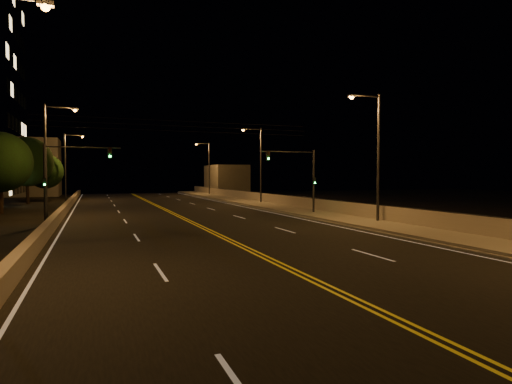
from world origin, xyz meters
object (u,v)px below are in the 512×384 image
object	(u,v)px
streetlight_2	(259,160)
traffic_signal_right	(303,174)
streetlight_1	(375,150)
streetlight_5	(49,153)
tree_0	(0,162)
tree_2	(27,162)
traffic_signal_left	(62,173)
streetlight_6	(67,162)
tree_3	(45,171)
streetlight_3	(208,165)
tree_1	(1,160)

from	to	relation	value
streetlight_2	traffic_signal_right	distance (m)	14.59
streetlight_1	streetlight_2	world-z (taller)	same
streetlight_5	tree_0	world-z (taller)	streetlight_5
tree_2	traffic_signal_right	bearing A→B (deg)	-46.46
tree_0	traffic_signal_left	bearing A→B (deg)	-63.36
tree_2	streetlight_6	bearing A→B (deg)	48.03
tree_3	streetlight_2	bearing A→B (deg)	-35.36
streetlight_3	tree_3	xyz separation A→B (m)	(-24.30, -6.87, -1.22)
tree_0	tree_3	world-z (taller)	tree_0
streetlight_2	tree_3	distance (m)	29.82
streetlight_1	traffic_signal_left	xyz separation A→B (m)	(-20.26, 7.81, -1.61)
streetlight_1	tree_3	distance (m)	46.37
streetlight_2	streetlight_3	distance (m)	24.11
traffic_signal_left	streetlight_3	bearing A→B (deg)	62.26
streetlight_6	tree_0	bearing A→B (deg)	-103.85
streetlight_5	streetlight_6	size ratio (longest dim) A/B	1.00
streetlight_6	tree_2	size ratio (longest dim) A/B	1.12
streetlight_5	streetlight_3	bearing A→B (deg)	57.47
tree_2	streetlight_3	bearing A→B (deg)	27.19
tree_0	tree_3	bearing A→B (deg)	85.15
streetlight_3	streetlight_6	size ratio (longest dim) A/B	1.00
streetlight_6	tree_3	bearing A→B (deg)	150.45
streetlight_6	traffic_signal_right	xyz separation A→B (m)	(19.86, -30.03, -1.61)
traffic_signal_right	tree_2	size ratio (longest dim) A/B	0.70
streetlight_2	traffic_signal_left	bearing A→B (deg)	-144.57
streetlight_1	tree_1	bearing A→B (deg)	134.38
streetlight_6	tree_1	world-z (taller)	streetlight_6
streetlight_5	tree_3	xyz separation A→B (m)	(-2.86, 26.75, -1.22)
streetlight_1	traffic_signal_right	world-z (taller)	streetlight_1
streetlight_1	streetlight_6	xyz separation A→B (m)	(-21.44, 37.85, 0.00)
tree_3	streetlight_6	bearing A→B (deg)	-29.55
traffic_signal_right	streetlight_3	bearing A→B (deg)	87.66
streetlight_3	tree_1	bearing A→B (deg)	-146.40
streetlight_5	tree_3	world-z (taller)	streetlight_5
streetlight_1	tree_2	bearing A→B (deg)	127.73
streetlight_5	tree_2	size ratio (longest dim) A/B	1.12
traffic_signal_left	tree_1	size ratio (longest dim) A/B	0.69
streetlight_2	streetlight_3	bearing A→B (deg)	90.00
traffic_signal_left	tree_2	distance (m)	25.95
streetlight_5	traffic_signal_right	world-z (taller)	streetlight_5
streetlight_2	traffic_signal_left	xyz separation A→B (m)	(-20.26, -14.42, -1.61)
streetlight_5	streetlight_6	xyz separation A→B (m)	(0.00, 25.13, 0.00)
traffic_signal_right	tree_1	xyz separation A→B (m)	(-25.91, 20.27, 1.51)
streetlight_1	streetlight_5	world-z (taller)	same
streetlight_5	traffic_signal_left	world-z (taller)	streetlight_5
tree_0	tree_3	distance (m)	20.28
streetlight_2	tree_0	world-z (taller)	streetlight_2
streetlight_1	tree_2	xyz separation A→B (m)	(-25.66, 33.16, -0.12)
streetlight_1	tree_1	size ratio (longest dim) A/B	1.11
streetlight_1	tree_1	distance (m)	39.29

